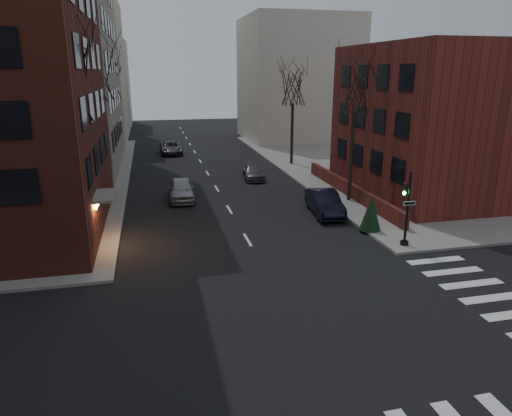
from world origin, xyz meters
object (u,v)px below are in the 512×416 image
Objects in this scene: tree_right_b at (293,88)px; car_lane_silver at (181,189)px; tree_left_b at (94,74)px; streetlamp_far at (119,117)px; traffic_signal at (406,214)px; sandwich_board at (332,197)px; tree_left_a at (70,84)px; evergreen_shrub at (371,213)px; tree_left_c at (109,82)px; streetlamp_near at (104,143)px; car_lane_far at (171,148)px; tree_right_a at (355,88)px; parked_sedan at (325,203)px; car_lane_gray at (254,172)px.

tree_right_b is 17.31m from car_lane_silver.
tree_left_b is 16.68m from streetlamp_far.
tree_right_b is at bearing 18.82° from tree_left_b.
tree_left_b is at bearing 134.54° from traffic_signal.
sandwich_board is (16.10, -8.55, -8.29)m from tree_left_b.
tree_left_a is 12.01m from tree_left_b.
evergreen_shrub is (0.00, -5.81, 0.56)m from sandwich_board.
tree_left_c is 18.40m from streetlamp_near.
tree_right_b is at bearing -39.98° from car_lane_far.
tree_left_b is at bearing 143.47° from car_lane_silver.
traffic_signal is at bearing -95.47° from tree_right_a.
streetlamp_far is at bearing 134.38° from sandwich_board.
sandwich_board is at bearing -68.45° from car_lane_far.
parked_sedan is at bearing -99.78° from tree_right_b.
car_lane_gray is 4.47× the size of sandwich_board.
tree_left_b reaches higher than car_lane_far.
tree_left_a is 28.95m from car_lane_far.
car_lane_silver is at bearing -72.72° from tree_left_c.
tree_left_c is 2.30× the size of car_lane_gray.
tree_left_a is at bearing 171.68° from evergreen_shrub.
evergreen_shrub is at bearing -41.72° from tree_left_b.
tree_right_b is (0.86, 23.01, 5.68)m from traffic_signal.
traffic_signal is 24.87m from tree_left_b.
car_lane_silver is (5.22, -20.70, -3.46)m from streetlamp_far.
evergreen_shrub is (15.50, -30.35, -3.05)m from streetlamp_far.
tree_left_c is at bearing 128.66° from tree_right_a.
tree_right_b is at bearing 96.22° from sandwich_board.
traffic_signal is at bearing -45.46° from tree_left_b.
parked_sedan is (-1.97, 6.56, -1.12)m from traffic_signal.
tree_left_b is 20.02m from sandwich_board.
streetlamp_near is 15.94m from parked_sedan.
streetlamp_far reaches higher than sandwich_board.
tree_left_a is at bearing -134.36° from tree_right_b.
tree_left_b reaches higher than streetlamp_far.
tree_right_b reaches higher than parked_sedan.
streetlamp_far reaches higher than parked_sedan.
evergreen_shrub is (15.50, -10.35, -3.05)m from streetlamp_near.
tree_right_a reaches higher than parked_sedan.
streetlamp_near is 16.55m from sandwich_board.
parked_sedan is at bearing -58.86° from tree_left_c.
streetlamp_far is at bearing 170.56° from car_lane_far.
streetlamp_near is (0.60, -4.00, -4.68)m from tree_left_b.
car_lane_gray is at bearing -134.43° from tree_right_b.
car_lane_far is at bearing 120.91° from car_lane_gray.
traffic_signal is 2.82m from evergreen_shrub.
tree_right_b is at bearing 44.64° from car_lane_silver.
car_lane_far is at bearing 91.70° from car_lane_silver.
tree_left_c reaches higher than evergreen_shrub.
tree_right_b reaches higher than streetlamp_far.
tree_left_a is at bearing 163.35° from traffic_signal.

